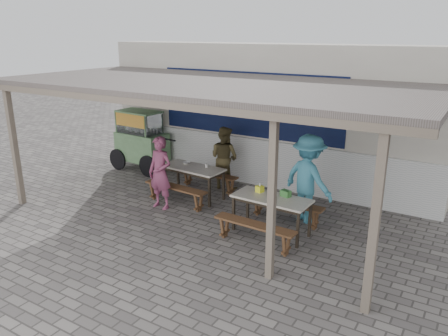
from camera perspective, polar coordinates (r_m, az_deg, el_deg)
name	(u,v)px	position (r m, az deg, el deg)	size (l,w,h in m)	color
ground	(185,225)	(9.04, -5.14, -7.39)	(60.00, 60.00, 0.00)	slate
back_wall	(265,115)	(11.46, 5.40, 6.97)	(9.00, 1.28, 3.50)	beige
warung_roof	(208,87)	(9.00, -2.07, 10.59)	(9.00, 4.21, 2.81)	#615753
table_left	(192,170)	(10.26, -4.14, -0.28)	(1.56, 0.76, 0.75)	beige
bench_left_street	(176,191)	(9.93, -6.33, -2.97)	(1.63, 0.38, 0.45)	brown
bench_left_wall	(208,177)	(10.82, -2.05, -1.14)	(1.63, 0.38, 0.45)	brown
table_right	(272,201)	(8.44, 6.23, -4.33)	(1.52, 0.73, 0.75)	beige
bench_right_street	(254,229)	(8.04, 3.98, -7.95)	(1.61, 0.34, 0.45)	brown
bench_right_wall	(286,206)	(9.10, 8.08, -4.98)	(1.61, 0.34, 0.45)	brown
vendor_cart	(141,138)	(12.48, -10.81, 3.83)	(2.15, 0.90, 1.69)	#6C9C68
patron_street_side	(160,173)	(9.68, -8.32, -0.64)	(0.59, 0.39, 1.62)	#803858
patron_wall_side	(224,158)	(10.83, 0.03, 1.36)	(0.77, 0.60, 1.58)	brown
patron_right_table	(308,179)	(9.04, 10.95, -1.38)	(1.19, 0.68, 1.84)	teal
tissue_box	(260,189)	(8.64, 4.69, -2.74)	(0.13, 0.13, 0.13)	yellow
donation_box	(286,193)	(8.46, 8.06, -3.30)	(0.19, 0.13, 0.13)	#3A7A36
condiment_jar	(207,166)	(10.18, -2.28, 0.31)	(0.07, 0.07, 0.08)	silver
condiment_bowl	(187,163)	(10.50, -4.92, 0.69)	(0.18, 0.18, 0.05)	white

